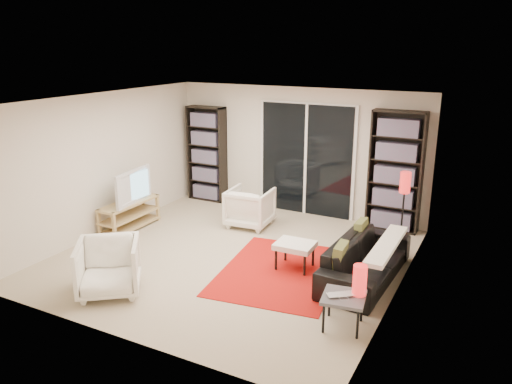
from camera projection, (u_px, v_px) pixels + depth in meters
The scene contains 20 objects.
floor at pixel (233, 256), 7.73m from camera, with size 5.00×5.00×0.00m, color #BAA88C.
wall_back at pixel (297, 151), 9.51m from camera, with size 5.00×0.02×2.40m, color silver.
wall_front at pixel (113, 238), 5.26m from camera, with size 5.00×0.02×2.40m, color silver.
wall_left at pixel (105, 164), 8.49m from camera, with size 0.02×5.00×2.40m, color silver.
wall_right at pixel (403, 207), 6.28m from camera, with size 0.02×5.00×2.40m, color silver.
ceiling at pixel (231, 100), 7.04m from camera, with size 5.00×5.00×0.02m, color white.
sliding_door at pixel (306, 160), 9.43m from camera, with size 1.92×0.08×2.16m.
bookshelf_left at pixel (207, 154), 10.29m from camera, with size 0.80×0.30×1.95m.
bookshelf_right at pixel (395, 172), 8.57m from camera, with size 0.90×0.30×2.10m.
tv_stand at pixel (130, 215), 8.82m from camera, with size 0.39×1.23×0.50m.
tv at pixel (128, 186), 8.66m from camera, with size 1.02×0.13×0.59m, color black.
rug at pixel (281, 271), 7.23m from camera, with size 1.62×2.20×0.01m, color #B7130D.
sofa at pixel (366, 260), 6.92m from camera, with size 1.96×0.77×0.57m, color black.
armchair_back at pixel (250, 207), 8.95m from camera, with size 0.74×0.76×0.69m, color white.
armchair_front at pixel (109, 267), 6.52m from camera, with size 0.77×0.79×0.72m, color white.
ottoman at pixel (295, 246), 7.23m from camera, with size 0.56×0.47×0.40m.
side_table at pixel (344, 299), 5.72m from camera, with size 0.55×0.55×0.40m.
laptop at pixel (342, 297), 5.66m from camera, with size 0.32×0.21×0.03m, color silver.
table_lamp at pixel (360, 280), 5.69m from camera, with size 0.16×0.16×0.36m, color red.
floor_lamp at pixel (404, 191), 7.86m from camera, with size 0.19×0.19×1.24m.
Camera 1 is at (3.60, -6.15, 3.18)m, focal length 35.00 mm.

